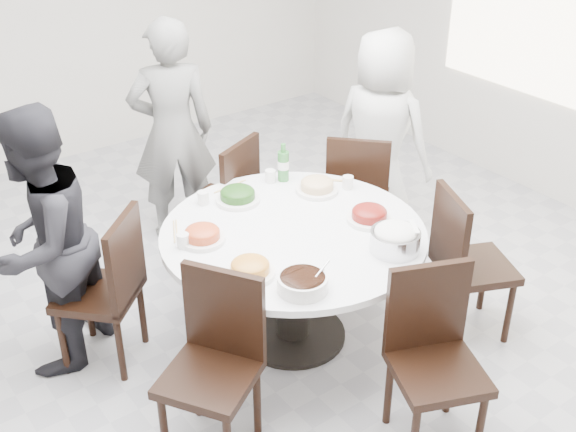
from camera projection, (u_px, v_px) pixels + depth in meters
floor at (235, 321)px, 4.54m from camera, size 6.00×6.00×0.01m
wall_back at (32, 5)px, 5.95m from camera, size 6.00×0.01×2.80m
wall_right at (565, 25)px, 5.40m from camera, size 0.01×6.00×2.80m
window at (566, 12)px, 5.34m from camera, size 0.04×2.20×1.40m
dining_table at (293, 285)px, 4.23m from camera, size 1.50×1.50×0.75m
chair_ne at (358, 192)px, 5.05m from camera, size 0.59×0.59×0.95m
chair_n at (218, 202)px, 4.92m from camera, size 0.56×0.56×0.95m
chair_nw at (98, 290)px, 4.02m from camera, size 0.59×0.59×0.95m
chair_sw at (209, 374)px, 3.42m from camera, size 0.58×0.58×0.95m
chair_s at (438, 368)px, 3.46m from camera, size 0.55×0.55×0.95m
chair_se at (475, 264)px, 4.25m from camera, size 0.56×0.56×0.95m
diner_right at (381, 137)px, 5.13m from camera, size 0.72×0.88×1.55m
diner_middle at (172, 132)px, 5.09m from camera, size 0.70×0.58×1.64m
diner_left at (42, 244)px, 3.88m from camera, size 0.95×0.92×1.55m
dish_greens at (238, 196)px, 4.33m from camera, size 0.27×0.27×0.07m
dish_pale at (317, 187)px, 4.43m from camera, size 0.26×0.26×0.07m
dish_orange at (202, 236)px, 3.93m from camera, size 0.25×0.25×0.07m
dish_redbrown at (369, 216)px, 4.12m from camera, size 0.26×0.26×0.06m
dish_tofu at (250, 270)px, 3.64m from camera, size 0.25×0.25×0.07m
rice_bowl at (395, 241)px, 3.84m from camera, size 0.27×0.27×0.12m
soup_bowl at (303, 283)px, 3.53m from camera, size 0.25×0.25×0.08m
beverage_bottle at (283, 162)px, 4.53m from camera, size 0.07×0.07×0.25m
tea_cups at (225, 183)px, 4.47m from camera, size 0.07×0.07×0.08m
chopsticks at (229, 189)px, 4.48m from camera, size 0.24×0.04×0.01m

